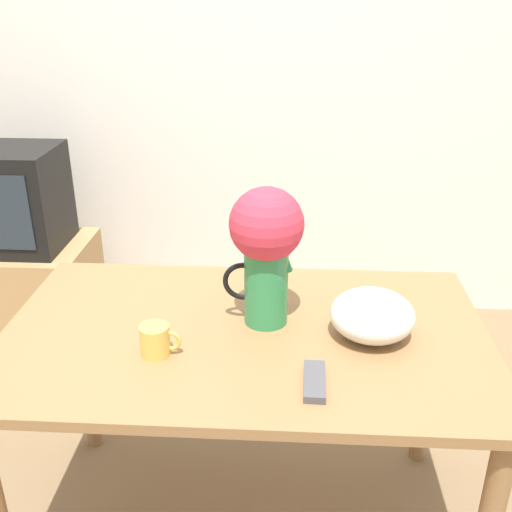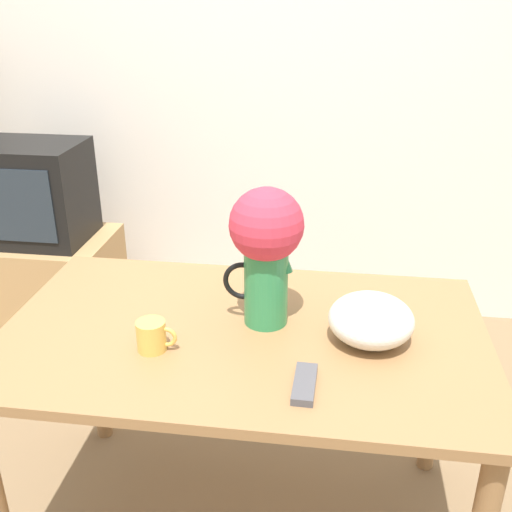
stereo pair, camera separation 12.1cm
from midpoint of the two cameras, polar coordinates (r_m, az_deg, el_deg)
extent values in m
cube|color=silver|center=(3.04, -2.01, 17.84)|extent=(8.00, 0.05, 2.60)
cube|color=olive|center=(1.72, -3.10, -7.54)|extent=(1.37, 0.83, 0.03)
cylinder|color=olive|center=(2.35, -17.48, -9.95)|extent=(0.06, 0.06, 0.72)
cylinder|color=olive|center=(2.26, 14.51, -11.18)|extent=(0.06, 0.06, 0.72)
cylinder|color=#2D844C|center=(1.70, -1.07, -2.88)|extent=(0.12, 0.12, 0.23)
cone|color=#2D844C|center=(1.66, 0.73, -0.47)|extent=(0.04, 0.04, 0.06)
torus|color=black|center=(1.70, -3.29, -2.47)|extent=(0.12, 0.01, 0.12)
sphere|color=#3D7033|center=(1.63, -1.12, 1.83)|extent=(0.15, 0.15, 0.15)
sphere|color=#CC3347|center=(1.62, -1.13, 3.01)|extent=(0.21, 0.21, 0.21)
cylinder|color=gold|center=(1.62, -11.75, -7.90)|extent=(0.08, 0.08, 0.08)
torus|color=gold|center=(1.61, -10.31, -7.99)|extent=(0.06, 0.01, 0.06)
ellipsoid|color=silver|center=(1.67, 8.98, -5.62)|extent=(0.23, 0.23, 0.13)
cube|color=#4C4C51|center=(1.50, 3.25, -11.77)|extent=(0.06, 0.15, 0.02)
cube|color=tan|center=(3.18, -22.24, -3.38)|extent=(0.67, 0.49, 0.53)
cube|color=black|center=(3.00, -23.72, 5.05)|extent=(0.49, 0.38, 0.47)
camera|label=1|loc=(0.06, -92.08, -0.94)|focal=42.00mm
camera|label=2|loc=(0.06, 87.92, 0.94)|focal=42.00mm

